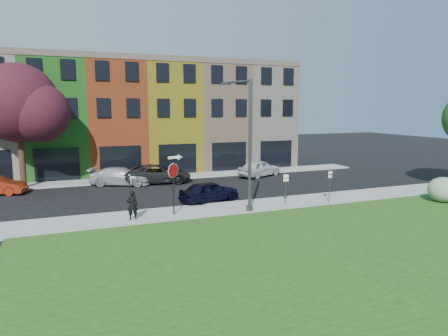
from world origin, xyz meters
name	(u,v)px	position (x,y,z in m)	size (l,w,h in m)	color
ground	(256,222)	(0.00, 0.00, 0.00)	(120.00, 120.00, 0.00)	black
sidewalk_near	(264,205)	(2.00, 3.00, 0.06)	(40.00, 3.00, 0.12)	gray
sidewalk_far	(147,178)	(-3.00, 15.00, 0.06)	(40.00, 2.40, 0.12)	gray
rowhouse_block	(139,118)	(-2.50, 21.18, 4.99)	(30.00, 10.12, 10.00)	beige
stop_sign	(173,172)	(-3.75, 2.72, 2.52)	(1.04, 0.25, 3.38)	black
man	(132,205)	(-6.06, 2.48, 0.91)	(0.59, 0.40, 1.57)	black
sedan_near	(209,191)	(-0.75, 5.30, 0.68)	(4.32, 2.76, 1.37)	black
parked_car_silver	(121,176)	(-5.38, 13.19, 0.69)	(5.14, 3.57, 1.38)	#B1B1B6
parked_car_dark	(157,174)	(-2.53, 12.96, 0.75)	(5.67, 3.18, 1.50)	black
parked_car_white	(259,168)	(6.51, 12.79, 0.73)	(4.64, 3.36, 1.47)	silver
street_lamp	(247,146)	(0.44, 2.11, 3.89)	(1.07, 2.49, 7.47)	#494C4F
parking_sign_a	(286,185)	(3.11, 2.30, 1.37)	(0.31, 0.13, 1.97)	#494C4F
parking_sign_b	(330,182)	(6.01, 1.89, 1.43)	(0.32, 0.12, 2.09)	#494C4F
tree_purple	(20,105)	(-12.22, 14.25, 6.22)	(6.85, 6.00, 9.10)	#301D10
shrub	(443,190)	(12.93, -0.45, 0.89)	(1.86, 1.86, 1.58)	#315E2C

